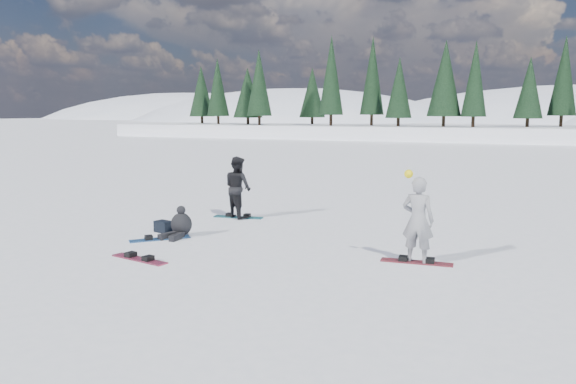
% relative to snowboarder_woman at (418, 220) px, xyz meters
% --- Properties ---
extents(ground, '(420.00, 420.00, 0.00)m').
position_rel_snowboarder_woman_xyz_m(ground, '(-2.91, 0.06, -0.93)').
color(ground, white).
rests_on(ground, ground).
extents(alpine_backdrop, '(412.50, 227.00, 53.20)m').
position_rel_snowboarder_woman_xyz_m(alpine_backdrop, '(-14.63, 189.24, -14.91)').
color(alpine_backdrop, white).
rests_on(alpine_backdrop, ground).
extents(snowboarder_woman, '(0.70, 0.49, 1.99)m').
position_rel_snowboarder_woman_xyz_m(snowboarder_woman, '(0.00, 0.00, 0.00)').
color(snowboarder_woman, gray).
rests_on(snowboarder_woman, ground).
extents(snowboarder_man, '(1.13, 1.04, 1.86)m').
position_rel_snowboarder_woman_xyz_m(snowboarder_man, '(-5.89, 3.06, -0.00)').
color(snowboarder_man, black).
rests_on(snowboarder_man, ground).
extents(seated_rider, '(0.61, 0.96, 0.79)m').
position_rel_snowboarder_woman_xyz_m(seated_rider, '(-6.05, 0.22, -0.63)').
color(seated_rider, black).
rests_on(seated_rider, ground).
extents(gear_bag, '(0.51, 0.40, 0.30)m').
position_rel_snowboarder_woman_xyz_m(gear_bag, '(-6.75, 0.47, -0.78)').
color(gear_bag, black).
rests_on(gear_bag, ground).
extents(snowboard_woman, '(1.52, 0.39, 0.03)m').
position_rel_snowboarder_woman_xyz_m(snowboard_woman, '(0.00, 0.00, -0.92)').
color(snowboard_woman, maroon).
rests_on(snowboard_woman, ground).
extents(snowboard_man, '(1.53, 0.53, 0.03)m').
position_rel_snowboarder_woman_xyz_m(snowboard_man, '(-5.89, 3.06, -0.92)').
color(snowboard_man, '#156D77').
rests_on(snowboard_man, ground).
extents(snowboard_loose_a, '(1.25, 1.27, 0.03)m').
position_rel_snowboarder_woman_xyz_m(snowboard_loose_a, '(-6.32, -0.30, -0.92)').
color(snowboard_loose_a, '#1B5295').
rests_on(snowboard_loose_a, ground).
extents(snowboard_loose_b, '(1.53, 0.58, 0.03)m').
position_rel_snowboarder_woman_xyz_m(snowboard_loose_b, '(-5.57, -2.09, -0.92)').
color(snowboard_loose_b, '#9C2241').
rests_on(snowboard_loose_b, ground).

